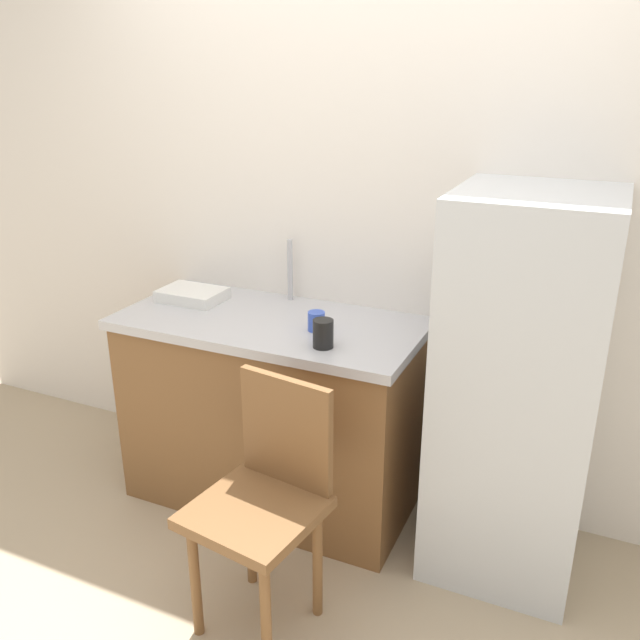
# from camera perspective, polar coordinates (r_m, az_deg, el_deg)

# --- Properties ---
(ground_plane) EXTENTS (8.00, 8.00, 0.00)m
(ground_plane) POSITION_cam_1_polar(r_m,az_deg,el_deg) (2.67, -4.56, -23.42)
(ground_plane) COLOR tan
(back_wall) EXTENTS (4.80, 0.10, 2.66)m
(back_wall) POSITION_cam_1_polar(r_m,az_deg,el_deg) (2.87, 4.44, 10.21)
(back_wall) COLOR white
(back_wall) RESTS_ON ground_plane
(cabinet_base) EXTENTS (1.24, 0.60, 0.83)m
(cabinet_base) POSITION_cam_1_polar(r_m,az_deg,el_deg) (3.00, -4.00, -7.98)
(cabinet_base) COLOR brown
(cabinet_base) RESTS_ON ground_plane
(countertop) EXTENTS (1.28, 0.64, 0.04)m
(countertop) POSITION_cam_1_polar(r_m,az_deg,el_deg) (2.82, -4.22, -0.25)
(countertop) COLOR #B7B7BC
(countertop) RESTS_ON cabinet_base
(faucet) EXTENTS (0.02, 0.02, 0.28)m
(faucet) POSITION_cam_1_polar(r_m,az_deg,el_deg) (2.99, -2.56, 4.27)
(faucet) COLOR #B7B7BC
(faucet) RESTS_ON countertop
(refrigerator) EXTENTS (0.55, 0.58, 1.47)m
(refrigerator) POSITION_cam_1_polar(r_m,az_deg,el_deg) (2.58, 16.48, -5.84)
(refrigerator) COLOR silver
(refrigerator) RESTS_ON ground_plane
(chair) EXTENTS (0.45, 0.45, 0.89)m
(chair) POSITION_cam_1_polar(r_m,az_deg,el_deg) (2.35, -4.62, -14.68)
(chair) COLOR brown
(chair) RESTS_ON ground_plane
(dish_tray) EXTENTS (0.28, 0.20, 0.05)m
(dish_tray) POSITION_cam_1_polar(r_m,az_deg,el_deg) (3.07, -10.81, 2.13)
(dish_tray) COLOR white
(dish_tray) RESTS_ON countertop
(cup_black) EXTENTS (0.08, 0.08, 0.11)m
(cup_black) POSITION_cam_1_polar(r_m,az_deg,el_deg) (2.50, 0.27, -1.16)
(cup_black) COLOR black
(cup_black) RESTS_ON countertop
(cup_blue) EXTENTS (0.07, 0.07, 0.08)m
(cup_blue) POSITION_cam_1_polar(r_m,az_deg,el_deg) (2.66, -0.31, -0.10)
(cup_blue) COLOR blue
(cup_blue) RESTS_ON countertop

